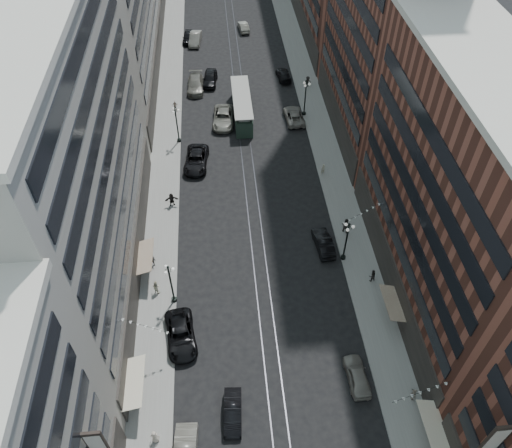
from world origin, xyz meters
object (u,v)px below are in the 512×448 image
object	(u,v)px
car_11	(294,116)
pedestrian_6	(175,106)
car_2	(181,335)
car_12	(284,75)
streetcar	(242,107)
car_10	(323,243)
pedestrian_8	(323,169)
pedestrian_7	(346,225)
pedestrian_extra_0	(156,287)
car_9	(188,37)
car_8	(196,84)
lamppost_se_far	(346,240)
pedestrian_5	(172,199)
pedestrian_9	(308,82)
pedestrian_1	(155,437)
car_7	(196,160)
car_extra_1	(195,39)
lamppost_sw_mid	(177,123)
lamppost_se_mid	(305,97)
car_4	(357,376)
pedestrian_2	(152,261)
car_13	(210,78)
pedestrian_extra_1	(372,276)
car_extra_0	(223,118)
car_14	(244,27)
lamppost_sw_far	(171,283)
pedestrian_4	(414,394)

from	to	relation	value
car_11	pedestrian_6	world-z (taller)	pedestrian_6
car_2	car_12	distance (m)	49.79
streetcar	car_10	xyz separation A→B (m)	(7.31, -26.82, -0.71)
pedestrian_8	pedestrian_7	bearing A→B (deg)	74.15
pedestrian_extra_0	car_9	bearing A→B (deg)	-60.55
car_8	car_10	distance (m)	37.51
lamppost_se_far	pedestrian_5	size ratio (longest dim) A/B	3.14
pedestrian_5	pedestrian_9	bearing A→B (deg)	44.18
lamppost_se_far	pedestrian_1	distance (m)	26.69
pedestrian_1	car_7	xyz separation A→B (m)	(3.56, 35.72, -0.04)
car_extra_1	pedestrian_5	bearing A→B (deg)	-87.19
pedestrian_7	pedestrian_8	world-z (taller)	pedestrian_7
lamppost_sw_mid	car_10	size ratio (longest dim) A/B	1.16
lamppost_se_mid	pedestrian_1	distance (m)	50.05
car_4	pedestrian_7	xyz separation A→B (m)	(2.78, 18.13, 0.37)
car_10	car_11	distance (m)	24.96
pedestrian_2	car_13	bearing A→B (deg)	91.27
car_9	car_10	xyz separation A→B (m)	(15.38, -51.27, -0.03)
pedestrian_1	pedestrian_extra_1	xyz separation A→B (m)	(21.90, 14.75, 0.03)
pedestrian_1	car_12	xyz separation A→B (m)	(17.83, 56.63, -0.22)
pedestrian_1	car_extra_0	xyz separation A→B (m)	(7.54, 45.03, -0.02)
car_14	pedestrian_extra_0	distance (m)	60.72
streetcar	pedestrian_2	size ratio (longest dim) A/B	6.90
car_12	car_extra_1	xyz separation A→B (m)	(-14.27, 13.61, 0.18)
car_7	pedestrian_extra_0	bearing A→B (deg)	-95.26
car_7	car_extra_1	xyz separation A→B (m)	(0.00, 34.52, -0.00)
car_13	pedestrian_5	size ratio (longest dim) A/B	2.98
car_9	car_12	size ratio (longest dim) A/B	1.00
car_8	car_4	bearing A→B (deg)	-72.67
lamppost_sw_mid	car_7	xyz separation A→B (m)	(2.40, -5.30, -2.22)
car_9	car_extra_1	xyz separation A→B (m)	(1.27, -0.90, 0.06)
car_13	pedestrian_extra_0	size ratio (longest dim) A/B	3.17
car_11	car_extra_1	bearing A→B (deg)	-63.59
lamppost_se_mid	pedestrian_2	xyz separation A→B (m)	(-20.82, -27.22, -2.10)
car_10	lamppost_se_far	bearing A→B (deg)	130.40
lamppost_se_far	car_9	distance (m)	55.91
lamppost_sw_far	pedestrian_extra_0	xyz separation A→B (m)	(-1.81, 1.24, -2.12)
pedestrian_9	pedestrian_1	bearing A→B (deg)	-130.13
car_2	car_13	bearing A→B (deg)	77.66
car_9	car_extra_0	size ratio (longest dim) A/B	0.75
car_9	pedestrian_1	bearing A→B (deg)	-87.60
car_2	car_4	bearing A→B (deg)	-26.83
pedestrian_1	car_14	bearing A→B (deg)	-91.87
pedestrian_5	pedestrian_6	world-z (taller)	pedestrian_5
pedestrian_extra_1	lamppost_se_mid	bearing A→B (deg)	-99.73
car_4	car_13	bearing A→B (deg)	-79.25
pedestrian_9	car_extra_1	bearing A→B (deg)	118.34
pedestrian_4	pedestrian_9	bearing A→B (deg)	5.80
pedestrian_9	car_14	bearing A→B (deg)	94.16
pedestrian_1	car_12	distance (m)	59.38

